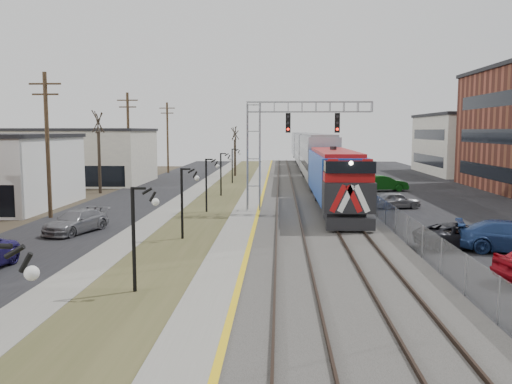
{
  "coord_description": "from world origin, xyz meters",
  "views": [
    {
      "loc": [
        1.4,
        -11.53,
        6.06
      ],
      "look_at": [
        0.08,
        18.84,
        2.6
      ],
      "focal_mm": 38.0,
      "sensor_mm": 36.0,
      "label": 1
    }
  ],
  "objects": [
    {
      "name": "signal_gantry",
      "position": [
        1.22,
        27.99,
        5.59
      ],
      "size": [
        9.0,
        1.07,
        8.15
      ],
      "color": "gray",
      "rests_on": "ground"
    },
    {
      "name": "ballast_bed",
      "position": [
        4.0,
        35.0,
        0.1
      ],
      "size": [
        8.0,
        120.0,
        0.2
      ],
      "primitive_type": "cube",
      "color": "#595651",
      "rests_on": "ground"
    },
    {
      "name": "bare_trees",
      "position": [
        -12.66,
        38.91,
        2.7
      ],
      "size": [
        12.3,
        42.3,
        5.95
      ],
      "color": "#382D23",
      "rests_on": "ground"
    },
    {
      "name": "platform",
      "position": [
        -1.0,
        35.0,
        0.12
      ],
      "size": [
        2.0,
        120.0,
        0.24
      ],
      "primitive_type": "cube",
      "color": "gray",
      "rests_on": "ground"
    },
    {
      "name": "grass_median",
      "position": [
        -4.0,
        35.0,
        0.03
      ],
      "size": [
        4.0,
        120.0,
        0.06
      ],
      "primitive_type": "cube",
      "color": "#464826",
      "rests_on": "ground"
    },
    {
      "name": "platform_edge",
      "position": [
        -0.12,
        35.0,
        0.24
      ],
      "size": [
        0.24,
        120.0,
        0.01
      ],
      "primitive_type": "cube",
      "color": "gold",
      "rests_on": "platform"
    },
    {
      "name": "fence",
      "position": [
        8.2,
        35.0,
        0.8
      ],
      "size": [
        0.04,
        120.0,
        1.6
      ],
      "primitive_type": "cube",
      "color": "gray",
      "rests_on": "ground"
    },
    {
      "name": "sidewalk",
      "position": [
        -7.0,
        35.0,
        0.04
      ],
      "size": [
        2.0,
        120.0,
        0.08
      ],
      "primitive_type": "cube",
      "color": "gray",
      "rests_on": "ground"
    },
    {
      "name": "car_lot_e",
      "position": [
        10.42,
        30.46,
        0.65
      ],
      "size": [
        4.05,
        2.42,
        1.29
      ],
      "primitive_type": "imported",
      "rotation": [
        0.0,
        0.0,
        1.82
      ],
      "color": "gray",
      "rests_on": "ground"
    },
    {
      "name": "car_lot_c",
      "position": [
        10.72,
        16.27,
        0.64
      ],
      "size": [
        4.94,
        3.0,
        1.28
      ],
      "primitive_type": "imported",
      "rotation": [
        0.0,
        0.0,
        1.77
      ],
      "color": "black",
      "rests_on": "ground"
    },
    {
      "name": "utility_poles",
      "position": [
        -14.5,
        25.0,
        5.0
      ],
      "size": [
        0.28,
        80.28,
        10.0
      ],
      "color": "#4C3823",
      "rests_on": "ground"
    },
    {
      "name": "parking_lot",
      "position": [
        16.0,
        35.0,
        0.02
      ],
      "size": [
        16.0,
        120.0,
        0.04
      ],
      "primitive_type": "cube",
      "color": "black",
      "rests_on": "ground"
    },
    {
      "name": "track_far",
      "position": [
        5.5,
        35.0,
        0.28
      ],
      "size": [
        1.58,
        120.0,
        0.15
      ],
      "color": "#2D2119",
      "rests_on": "ballast_bed"
    },
    {
      "name": "train",
      "position": [
        5.5,
        63.81,
        2.92
      ],
      "size": [
        3.0,
        85.85,
        5.33
      ],
      "color": "#1540AB",
      "rests_on": "ground"
    },
    {
      "name": "car_street_b",
      "position": [
        -10.62,
        19.57,
        0.67
      ],
      "size": [
        3.24,
        4.99,
        1.34
      ],
      "primitive_type": "imported",
      "rotation": [
        0.0,
        0.0,
        -0.32
      ],
      "color": "slate",
      "rests_on": "ground"
    },
    {
      "name": "lampposts",
      "position": [
        -4.0,
        18.29,
        2.0
      ],
      "size": [
        0.14,
        62.14,
        4.0
      ],
      "color": "black",
      "rests_on": "ground"
    },
    {
      "name": "street_west",
      "position": [
        -11.5,
        35.0,
        0.02
      ],
      "size": [
        7.0,
        120.0,
        0.04
      ],
      "primitive_type": "cube",
      "color": "black",
      "rests_on": "ground"
    },
    {
      "name": "track_near",
      "position": [
        2.0,
        35.0,
        0.28
      ],
      "size": [
        1.58,
        120.0,
        0.15
      ],
      "color": "#2D2119",
      "rests_on": "ballast_bed"
    },
    {
      "name": "car_lot_f",
      "position": [
        11.77,
        42.67,
        0.78
      ],
      "size": [
        4.94,
        2.31,
        1.57
      ],
      "primitive_type": "imported",
      "rotation": [
        0.0,
        0.0,
        1.71
      ],
      "color": "#0E4610",
      "rests_on": "ground"
    }
  ]
}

